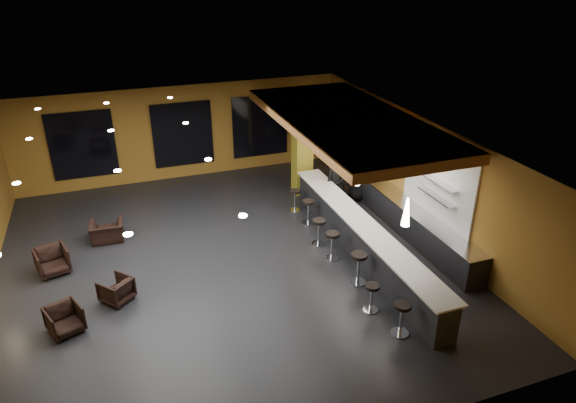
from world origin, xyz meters
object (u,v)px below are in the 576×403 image
object	(u,v)px
staff_c	(359,176)
armchair_c	(52,261)
staff_a	(336,184)
armchair_b	(116,290)
bar_stool_3	(332,242)
bar_stool_6	(295,198)
bar_stool_5	(308,209)
armchair_d	(107,231)
bar_counter	(362,240)
bar_stool_2	(359,265)
pendant_2	(321,144)
bar_stool_1	(372,294)
column	(302,146)
pendant_1	(357,173)
staff_b	(342,178)
bar_stool_4	(319,229)
armchair_a	(65,319)
bar_stool_0	(402,315)
pendant_0	(407,212)
prep_counter	(413,223)

from	to	relation	value
staff_c	armchair_c	xyz separation A→B (m)	(-9.74, -1.30, -0.54)
staff_a	armchair_b	distance (m)	7.69
bar_stool_3	bar_stool_6	bearing A→B (deg)	88.37
bar_stool_3	bar_stool_5	size ratio (longest dim) A/B	1.03
armchair_d	bar_counter	bearing A→B (deg)	156.97
bar_counter	bar_stool_2	world-z (taller)	bar_counter
pendant_2	bar_stool_1	distance (m)	5.70
column	pendant_1	size ratio (longest dim) A/B	5.00
bar_stool_6	bar_stool_2	bearing A→B (deg)	-89.22
staff_a	bar_stool_3	size ratio (longest dim) A/B	2.27
bar_stool_2	bar_stool_6	xyz separation A→B (m)	(-0.06, 4.47, -0.08)
armchair_c	armchair_d	distance (m)	1.94
staff_b	bar_stool_4	distance (m)	3.04
pendant_1	bar_stool_4	bearing A→B (deg)	150.40
bar_counter	pendant_1	distance (m)	1.92
pendant_1	armchair_a	xyz separation A→B (m)	(-7.76, -1.13, -2.02)
bar_stool_0	bar_stool_4	xyz separation A→B (m)	(-0.18, 4.27, -0.00)
staff_a	bar_stool_1	xyz separation A→B (m)	(-1.47, -5.24, -0.46)
column	bar_stool_3	bearing A→B (deg)	-100.66
armchair_a	bar_stool_0	world-z (taller)	bar_stool_0
pendant_2	staff_c	size ratio (longest dim) A/B	0.39
armchair_d	staff_b	bearing A→B (deg)	-176.22
armchair_a	bar_stool_3	world-z (taller)	bar_stool_3
column	staff_c	bearing A→B (deg)	-38.08
column	armchair_c	world-z (taller)	column
bar_stool_4	armchair_a	bearing A→B (deg)	-166.69
staff_c	bar_stool_6	bearing A→B (deg)	-164.05
armchair_d	bar_stool_3	xyz separation A→B (m)	(5.86, -3.20, 0.21)
bar_counter	armchair_b	world-z (taller)	bar_counter
bar_stool_0	bar_counter	bearing A→B (deg)	77.98
staff_a	armchair_c	bearing A→B (deg)	-163.75
armchair_d	bar_stool_2	world-z (taller)	bar_stool_2
staff_a	bar_stool_0	bearing A→B (deg)	-90.96
bar_counter	armchair_b	distance (m)	6.61
pendant_0	pendant_2	xyz separation A→B (m)	(0.00, 5.00, 0.00)
armchair_c	pendant_1	bearing A→B (deg)	-26.45
armchair_a	bar_stool_0	distance (m)	7.55
bar_stool_6	staff_a	bearing A→B (deg)	-16.01
staff_a	staff_c	world-z (taller)	staff_a
bar_stool_3	bar_stool_6	distance (m)	3.16
prep_counter	staff_b	size ratio (longest dim) A/B	3.27
staff_c	armchair_a	distance (m)	10.19
armchair_a	bar_stool_3	bearing A→B (deg)	-15.76
staff_a	armchair_b	xyz separation A→B (m)	(-7.16, -2.75, -0.61)
pendant_1	armchair_d	bearing A→B (deg)	156.95
staff_b	bar_stool_0	world-z (taller)	staff_b
pendant_2	bar_stool_3	size ratio (longest dim) A/B	0.86
bar_counter	pendant_2	xyz separation A→B (m)	(0.00, 3.00, 1.85)
prep_counter	staff_b	xyz separation A→B (m)	(-1.03, 2.88, 0.49)
pendant_2	bar_stool_5	bearing A→B (deg)	-134.53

